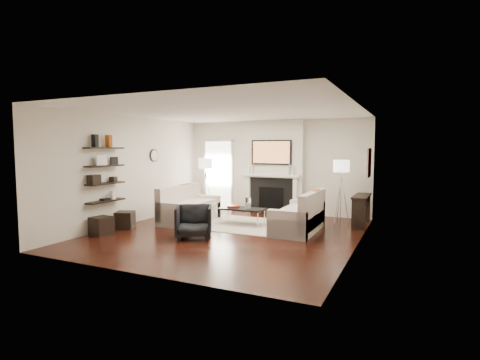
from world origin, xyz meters
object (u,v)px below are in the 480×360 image
at_px(loveseat_right_base, 298,222).
at_px(lamp_right_shade, 341,166).
at_px(armchair, 194,220).
at_px(lamp_left_shade, 205,163).
at_px(loveseat_left_base, 190,214).
at_px(coffee_table, 243,209).
at_px(ottoman_near, 125,220).

bearing_deg(loveseat_right_base, lamp_right_shade, 62.87).
xyz_separation_m(armchair, lamp_left_shade, (-1.36, 2.83, 1.07)).
distance_m(loveseat_left_base, loveseat_right_base, 2.84).
bearing_deg(loveseat_right_base, armchair, -140.34).
height_order(armchair, lamp_left_shade, lamp_left_shade).
bearing_deg(armchair, coffee_table, 48.67).
bearing_deg(coffee_table, lamp_right_shade, 30.34).
xyz_separation_m(loveseat_right_base, ottoman_near, (-3.81, -1.43, -0.01)).
xyz_separation_m(loveseat_left_base, coffee_table, (1.39, 0.23, 0.19)).
distance_m(loveseat_left_base, armchair, 1.74).
height_order(loveseat_right_base, ottoman_near, loveseat_right_base).
height_order(coffee_table, ottoman_near, coffee_table).
bearing_deg(ottoman_near, coffee_table, 33.20).
height_order(coffee_table, armchair, armchair).
xyz_separation_m(loveseat_left_base, lamp_right_shade, (3.55, 1.49, 1.24)).
relative_size(armchair, ottoman_near, 1.89).
height_order(loveseat_right_base, lamp_left_shade, lamp_left_shade).
relative_size(coffee_table, lamp_right_shade, 2.75).
relative_size(lamp_left_shade, lamp_right_shade, 1.00).
distance_m(loveseat_right_base, coffee_table, 1.47).
bearing_deg(coffee_table, loveseat_left_base, -170.69).
height_order(loveseat_left_base, loveseat_right_base, same).
bearing_deg(lamp_left_shade, lamp_right_shade, 1.12).
relative_size(loveseat_right_base, lamp_right_shade, 4.50).
distance_m(coffee_table, ottoman_near, 2.83).
bearing_deg(armchair, lamp_right_shade, 20.70).
relative_size(lamp_right_shade, ottoman_near, 1.00).
height_order(loveseat_left_base, ottoman_near, loveseat_left_base).
distance_m(coffee_table, lamp_left_shade, 2.36).
bearing_deg(armchair, lamp_left_shade, 87.55).
relative_size(loveseat_left_base, coffee_table, 1.64).
bearing_deg(armchair, ottoman_near, 149.18).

